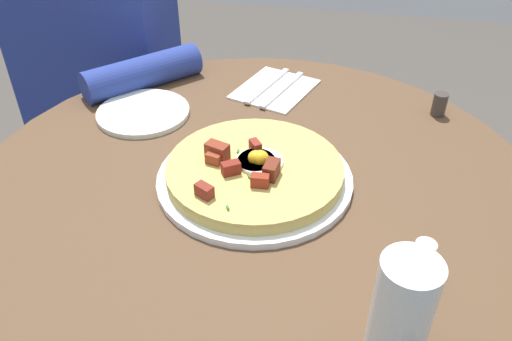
{
  "coord_description": "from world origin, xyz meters",
  "views": [
    {
      "loc": [
        0.14,
        -0.67,
        1.28
      ],
      "look_at": [
        0.0,
        -0.0,
        0.77
      ],
      "focal_mm": 36.56,
      "sensor_mm": 36.0,
      "label": 1
    }
  ],
  "objects": [
    {
      "name": "dining_table",
      "position": [
        0.0,
        0.0,
        0.57
      ],
      "size": [
        0.96,
        0.96,
        0.75
      ],
      "color": "brown",
      "rests_on": "ground_plane"
    },
    {
      "name": "person_seated",
      "position": [
        -0.51,
        0.46,
        0.51
      ],
      "size": [
        0.51,
        0.45,
        1.14
      ],
      "color": "#2D2D33",
      "rests_on": "ground_plane"
    },
    {
      "name": "pizza_plate",
      "position": [
        0.0,
        -0.01,
        0.76
      ],
      "size": [
        0.32,
        0.32,
        0.01
      ],
      "primitive_type": "cylinder",
      "color": "white",
      "rests_on": "dining_table"
    },
    {
      "name": "breakfast_pizza",
      "position": [
        0.0,
        -0.01,
        0.78
      ],
      "size": [
        0.29,
        0.29,
        0.05
      ],
      "color": "tan",
      "rests_on": "pizza_plate"
    },
    {
      "name": "bread_plate",
      "position": [
        -0.26,
        0.16,
        0.76
      ],
      "size": [
        0.18,
        0.18,
        0.01
      ],
      "primitive_type": "cylinder",
      "color": "silver",
      "rests_on": "dining_table"
    },
    {
      "name": "napkin",
      "position": [
        -0.03,
        0.32,
        0.76
      ],
      "size": [
        0.19,
        0.21,
        0.0
      ],
      "primitive_type": "cube",
      "rotation": [
        0.0,
        0.0,
        1.26
      ],
      "color": "white",
      "rests_on": "dining_table"
    },
    {
      "name": "fork",
      "position": [
        -0.01,
        0.31,
        0.76
      ],
      "size": [
        0.07,
        0.17,
        0.0
      ],
      "primitive_type": "cube",
      "rotation": [
        0.0,
        0.0,
        1.26
      ],
      "color": "silver",
      "rests_on": "napkin"
    },
    {
      "name": "knife",
      "position": [
        -0.04,
        0.32,
        0.76
      ],
      "size": [
        0.07,
        0.17,
        0.0
      ],
      "primitive_type": "cube",
      "rotation": [
        0.0,
        0.0,
        1.26
      ],
      "color": "silver",
      "rests_on": "napkin"
    },
    {
      "name": "water_glass",
      "position": [
        0.22,
        -0.28,
        0.82
      ],
      "size": [
        0.07,
        0.07,
        0.14
      ],
      "primitive_type": "cylinder",
      "color": "silver",
      "rests_on": "dining_table"
    },
    {
      "name": "salt_shaker",
      "position": [
        0.26,
        -0.16,
        0.78
      ],
      "size": [
        0.03,
        0.03,
        0.06
      ],
      "primitive_type": "cylinder",
      "color": "white",
      "rests_on": "dining_table"
    },
    {
      "name": "pepper_shaker",
      "position": [
        0.31,
        0.28,
        0.78
      ],
      "size": [
        0.03,
        0.03,
        0.05
      ],
      "primitive_type": "cylinder",
      "color": "#3F3833",
      "rests_on": "dining_table"
    }
  ]
}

